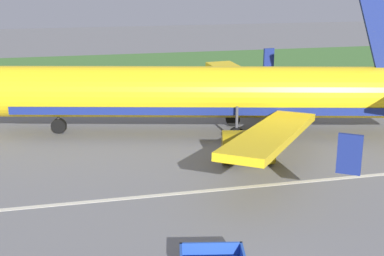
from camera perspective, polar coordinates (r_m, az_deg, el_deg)
grass_strip at (r=67.01m, az=-7.40°, el=6.08°), size 220.00×28.00×0.06m
apron_stripe at (r=29.39m, az=1.34°, el=-6.69°), size 120.00×0.36×0.01m
airplane at (r=39.05m, az=2.45°, el=3.70°), size 37.22×30.15×11.34m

